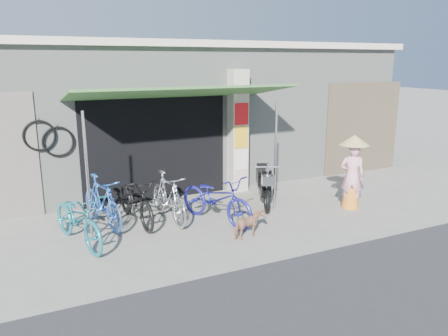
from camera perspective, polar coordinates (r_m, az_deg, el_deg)
name	(u,v)px	position (r m, az deg, el deg)	size (l,w,h in m)	color
ground	(255,227)	(8.70, 4.05, -7.70)	(80.00, 80.00, 0.00)	gray
bicycle_shop	(170,109)	(12.85, -7.10, 7.66)	(12.30, 5.30, 3.66)	gray
shop_pillar	(237,131)	(10.79, 1.76, 4.80)	(0.42, 0.44, 3.00)	beige
awning	(181,94)	(9.23, -5.70, 9.56)	(4.60, 1.88, 2.72)	#32622C
neighbour_right	(362,128)	(13.32, 17.64, 5.02)	(2.60, 0.06, 2.60)	brown
bike_teal	(78,219)	(8.13, -18.50, -6.29)	(0.65, 1.87, 0.98)	#1C7381
bike_blue	(102,202)	(8.90, -15.65, -4.25)	(0.48, 1.69, 1.02)	#214C9B
bike_black	(136,199)	(8.93, -11.42, -4.04)	(0.65, 1.87, 0.98)	black
bike_silver	(168,197)	(8.94, -7.31, -3.75)	(0.48, 1.68, 1.01)	#B9B9BE
bike_navy	(216,198)	(8.79, -1.00, -3.99)	(0.66, 1.90, 1.00)	navy
street_dog	(249,225)	(8.09, 3.30, -7.41)	(0.28, 0.62, 0.52)	tan
moped	(264,183)	(10.00, 5.22, -2.01)	(0.92, 1.72, 1.03)	black
nun	(352,172)	(9.96, 16.40, -0.50)	(0.64, 0.64, 1.64)	pink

